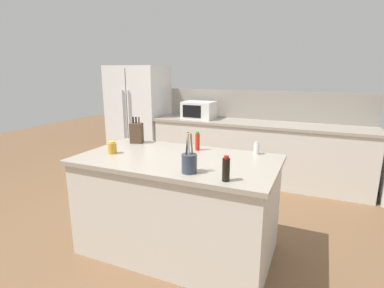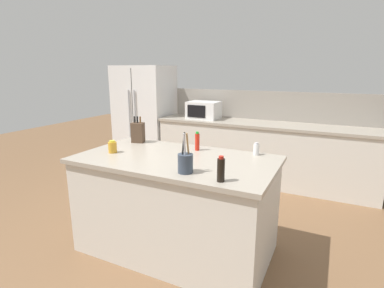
% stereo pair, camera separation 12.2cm
% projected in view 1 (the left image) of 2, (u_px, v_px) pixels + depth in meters
% --- Properties ---
extents(ground_plane, '(14.00, 14.00, 0.00)m').
position_uv_depth(ground_plane, '(178.00, 248.00, 2.98)').
color(ground_plane, brown).
extents(back_counter_run, '(3.33, 0.66, 0.94)m').
position_uv_depth(back_counter_run, '(257.00, 152.00, 4.70)').
color(back_counter_run, beige).
rests_on(back_counter_run, ground_plane).
extents(wall_backsplash, '(3.29, 0.03, 0.46)m').
position_uv_depth(wall_backsplash, '(263.00, 105.00, 4.81)').
color(wall_backsplash, gray).
rests_on(wall_backsplash, back_counter_run).
extents(kitchen_island, '(1.83, 1.01, 0.94)m').
position_uv_depth(kitchen_island, '(177.00, 205.00, 2.86)').
color(kitchen_island, beige).
rests_on(kitchen_island, ground_plane).
extents(refrigerator, '(0.99, 0.75, 1.80)m').
position_uv_depth(refrigerator, '(139.00, 116.00, 5.50)').
color(refrigerator, white).
rests_on(refrigerator, ground_plane).
extents(microwave, '(0.50, 0.39, 0.28)m').
position_uv_depth(microwave, '(199.00, 110.00, 4.94)').
color(microwave, white).
rests_on(microwave, back_counter_run).
extents(knife_block, '(0.15, 0.13, 0.29)m').
position_uv_depth(knife_block, '(137.00, 133.00, 3.29)').
color(knife_block, '#4C3828').
rests_on(knife_block, kitchen_island).
extents(utensil_crock, '(0.12, 0.12, 0.32)m').
position_uv_depth(utensil_crock, '(189.00, 163.00, 2.33)').
color(utensil_crock, '#333D4C').
rests_on(utensil_crock, kitchen_island).
extents(hot_sauce_bottle, '(0.05, 0.05, 0.19)m').
position_uv_depth(hot_sauce_bottle, '(198.00, 142.00, 2.99)').
color(hot_sauce_bottle, red).
rests_on(hot_sauce_bottle, kitchen_island).
extents(soy_sauce_bottle, '(0.06, 0.06, 0.19)m').
position_uv_depth(soy_sauce_bottle, '(226.00, 169.00, 2.15)').
color(soy_sauce_bottle, black).
rests_on(soy_sauce_bottle, kitchen_island).
extents(salt_shaker, '(0.06, 0.06, 0.12)m').
position_uv_depth(salt_shaker, '(257.00, 149.00, 2.85)').
color(salt_shaker, silver).
rests_on(salt_shaker, kitchen_island).
extents(honey_jar, '(0.08, 0.08, 0.12)m').
position_uv_depth(honey_jar, '(112.00, 148.00, 2.88)').
color(honey_jar, gold).
rests_on(honey_jar, kitchen_island).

